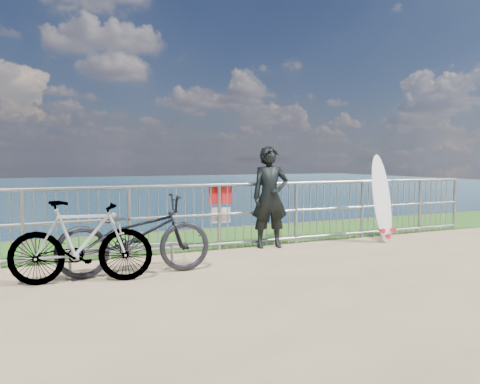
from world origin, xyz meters
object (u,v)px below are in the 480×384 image
surfer (270,197)px  surfboard (382,201)px  bicycle_far (81,242)px  bicycle_near (135,235)px

surfer → surfboard: bearing=3.2°
surfer → bicycle_far: 3.43m
surfer → bicycle_far: (-3.22, -1.12, -0.36)m
bicycle_near → bicycle_far: bearing=108.3°
bicycle_near → bicycle_far: size_ratio=1.18×
surfer → surfboard: size_ratio=1.07×
bicycle_far → surfboard: bearing=-69.9°
surfer → bicycle_near: size_ratio=0.87×
bicycle_near → surfboard: bearing=-77.7°
surfboard → bicycle_near: surfboard is taller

